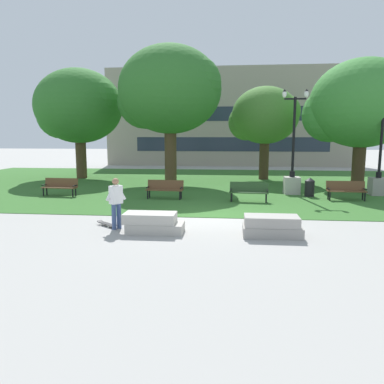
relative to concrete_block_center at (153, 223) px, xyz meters
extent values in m
plane|color=#A3A09B|center=(1.74, 2.30, -0.31)|extent=(140.00, 140.00, 0.00)
cube|color=#336628|center=(1.74, 12.30, -0.30)|extent=(40.00, 20.00, 0.02)
cube|color=#B2ADA3|center=(0.08, 0.00, -0.15)|extent=(1.80, 0.90, 0.32)
cube|color=#BBB6AB|center=(-0.09, 0.00, 0.17)|extent=(1.66, 0.83, 0.32)
cube|color=#9E9991|center=(3.76, -0.07, -0.15)|extent=(1.80, 0.90, 0.32)
cube|color=#A6A098|center=(3.73, -0.07, 0.17)|extent=(1.66, 0.83, 0.32)
cylinder|color=#384C7A|center=(-1.36, 0.25, 0.12)|extent=(0.15, 0.15, 0.86)
cylinder|color=#384C7A|center=(-1.24, 0.41, 0.12)|extent=(0.15, 0.15, 0.86)
cube|color=white|center=(-1.30, 0.33, 0.85)|extent=(0.43, 0.46, 0.60)
cylinder|color=white|center=(-1.46, 0.26, 0.92)|extent=(0.30, 0.36, 0.52)
cylinder|color=white|center=(-1.14, 0.39, 0.92)|extent=(0.30, 0.36, 0.52)
sphere|color=#9E7051|center=(-1.30, 0.33, 1.29)|extent=(0.22, 0.22, 0.22)
cube|color=black|center=(-1.73, 0.64, -0.22)|extent=(0.76, 0.65, 0.02)
cube|color=black|center=(-2.08, 0.91, -0.20)|extent=(0.22, 0.23, 0.06)
cube|color=black|center=(-1.37, 0.36, -0.20)|extent=(0.22, 0.23, 0.06)
cylinder|color=silver|center=(-1.97, 0.69, -0.28)|extent=(0.06, 0.06, 0.06)
cylinder|color=silver|center=(-1.83, 0.86, -0.28)|extent=(0.06, 0.06, 0.06)
cylinder|color=silver|center=(-1.62, 0.42, -0.28)|extent=(0.06, 0.06, 0.06)
cylinder|color=silver|center=(-1.48, 0.59, -0.28)|extent=(0.06, 0.06, 0.06)
cube|color=brown|center=(-6.20, 6.54, 0.15)|extent=(1.82, 0.55, 0.05)
cube|color=brown|center=(-6.18, 6.79, 0.38)|extent=(1.80, 0.24, 0.46)
cube|color=black|center=(-7.04, 6.59, 0.27)|extent=(0.09, 0.40, 0.04)
cube|color=black|center=(-5.36, 6.49, 0.27)|extent=(0.09, 0.40, 0.04)
cylinder|color=black|center=(-7.01, 6.43, -0.08)|extent=(0.07, 0.07, 0.41)
cylinder|color=black|center=(-5.41, 6.33, -0.08)|extent=(0.07, 0.07, 0.41)
cylinder|color=black|center=(-6.99, 6.75, -0.08)|extent=(0.07, 0.07, 0.41)
cylinder|color=black|center=(-5.39, 6.65, -0.08)|extent=(0.07, 0.07, 0.41)
cube|color=brown|center=(-0.73, 6.26, 0.15)|extent=(1.83, 0.56, 0.05)
cube|color=brown|center=(-0.71, 6.51, 0.38)|extent=(1.80, 0.24, 0.46)
cube|color=black|center=(-1.57, 6.32, 0.27)|extent=(0.09, 0.40, 0.04)
cube|color=black|center=(0.11, 6.21, 0.27)|extent=(0.09, 0.40, 0.04)
cylinder|color=black|center=(-1.54, 6.16, -0.08)|extent=(0.07, 0.07, 0.41)
cylinder|color=black|center=(0.06, 6.05, -0.08)|extent=(0.07, 0.07, 0.41)
cylinder|color=black|center=(-1.52, 6.48, -0.08)|extent=(0.07, 0.07, 0.41)
cylinder|color=black|center=(0.08, 6.37, -0.08)|extent=(0.07, 0.07, 0.41)
cube|color=#284723|center=(3.33, 5.86, 0.15)|extent=(1.83, 0.57, 0.05)
cube|color=#284723|center=(3.35, 6.11, 0.38)|extent=(1.80, 0.26, 0.46)
cube|color=black|center=(2.49, 5.92, 0.27)|extent=(0.09, 0.40, 0.04)
cube|color=black|center=(4.17, 5.79, 0.27)|extent=(0.09, 0.40, 0.04)
cylinder|color=black|center=(2.52, 5.76, -0.08)|extent=(0.07, 0.07, 0.41)
cylinder|color=black|center=(4.11, 5.64, -0.08)|extent=(0.07, 0.07, 0.41)
cylinder|color=black|center=(2.54, 6.07, -0.08)|extent=(0.07, 0.07, 0.41)
cylinder|color=black|center=(4.14, 5.96, -0.08)|extent=(0.07, 0.07, 0.41)
cube|color=brown|center=(7.99, 6.73, 0.15)|extent=(1.80, 0.45, 0.05)
cube|color=brown|center=(7.99, 6.98, 0.38)|extent=(1.80, 0.14, 0.46)
cube|color=black|center=(7.15, 6.74, 0.27)|extent=(0.06, 0.40, 0.04)
cube|color=black|center=(8.83, 6.72, 0.27)|extent=(0.06, 0.40, 0.04)
cylinder|color=black|center=(7.19, 6.58, -0.08)|extent=(0.07, 0.07, 0.41)
cylinder|color=black|center=(8.79, 6.57, -0.08)|extent=(0.07, 0.07, 0.41)
cylinder|color=black|center=(7.19, 6.90, -0.08)|extent=(0.07, 0.07, 0.41)
cylinder|color=black|center=(8.79, 6.88, -0.08)|extent=(0.07, 0.07, 0.41)
cube|color=#ADA89E|center=(5.71, 8.54, 0.16)|extent=(0.80, 0.80, 0.90)
cylinder|color=black|center=(5.71, 8.54, 0.76)|extent=(0.28, 0.28, 0.30)
cylinder|color=black|center=(5.71, 8.54, 2.67)|extent=(0.14, 0.14, 4.12)
cube|color=black|center=(5.71, 8.54, 4.63)|extent=(1.10, 0.08, 0.08)
ellipsoid|color=white|center=(5.16, 8.54, 4.87)|extent=(0.22, 0.22, 0.36)
cone|color=black|center=(5.16, 8.54, 5.07)|extent=(0.20, 0.20, 0.13)
ellipsoid|color=white|center=(6.26, 8.54, 4.87)|extent=(0.22, 0.22, 0.36)
cone|color=black|center=(6.26, 8.54, 5.07)|extent=(0.20, 0.20, 0.13)
cube|color=gray|center=(10.10, 8.57, 0.16)|extent=(0.80, 0.80, 0.90)
cylinder|color=black|center=(10.10, 8.57, 0.76)|extent=(0.28, 0.28, 0.30)
cylinder|color=black|center=(10.10, 8.57, 2.50)|extent=(0.14, 0.14, 3.78)
cube|color=black|center=(10.10, 8.57, 4.29)|extent=(1.10, 0.08, 0.08)
ellipsoid|color=white|center=(9.55, 8.57, 4.53)|extent=(0.22, 0.22, 0.36)
cone|color=black|center=(9.55, 8.57, 4.73)|extent=(0.20, 0.20, 0.13)
cylinder|color=#42301E|center=(9.94, 11.25, 1.34)|extent=(0.74, 0.74, 3.25)
ellipsoid|color=#387F33|center=(9.94, 11.25, 4.60)|extent=(5.93, 5.93, 5.04)
sphere|color=#387F33|center=(8.31, 11.84, 4.00)|extent=(3.26, 3.26, 3.26)
cylinder|color=#4C3823|center=(-8.28, 14.61, 1.43)|extent=(0.75, 0.75, 3.44)
ellipsoid|color=#2D6B28|center=(-8.28, 14.61, 4.83)|extent=(6.12, 6.12, 5.21)
sphere|color=#2D6B28|center=(-9.96, 15.22, 4.22)|extent=(3.37, 3.37, 3.37)
sphere|color=#2D6B28|center=(-6.75, 14.00, 5.14)|extent=(3.06, 3.06, 3.06)
cylinder|color=#4C3823|center=(-1.34, 12.12, 1.77)|extent=(0.76, 0.76, 4.12)
ellipsoid|color=#2D6B28|center=(-1.34, 12.12, 5.59)|extent=(6.39, 6.39, 5.43)
sphere|color=#2D6B28|center=(-3.10, 12.75, 4.95)|extent=(3.51, 3.51, 3.51)
sphere|color=#2D6B28|center=(0.26, 11.48, 5.91)|extent=(3.20, 3.20, 3.20)
cylinder|color=#42301E|center=(4.82, 15.19, 1.30)|extent=(0.67, 0.67, 3.17)
ellipsoid|color=#42752D|center=(4.82, 15.19, 4.16)|extent=(4.62, 4.62, 3.93)
sphere|color=#42752D|center=(3.54, 15.65, 3.69)|extent=(2.54, 2.54, 2.54)
sphere|color=#42752D|center=(5.97, 14.73, 4.39)|extent=(2.31, 2.31, 2.31)
cylinder|color=black|center=(6.47, 7.75, 0.11)|extent=(0.48, 0.48, 0.80)
cone|color=black|center=(6.47, 7.75, 0.59)|extent=(0.49, 0.49, 0.16)
cube|color=gray|center=(2.54, 26.80, 4.59)|extent=(25.56, 1.00, 9.80)
cube|color=#232D3D|center=(2.54, 26.28, 1.89)|extent=(19.17, 0.03, 1.40)
cube|color=#232D3D|center=(2.54, 26.28, 4.89)|extent=(19.17, 0.03, 1.40)
camera|label=1|loc=(2.43, -11.53, 2.79)|focal=35.00mm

